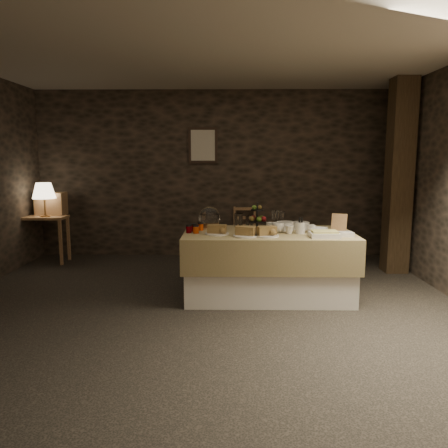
{
  "coord_description": "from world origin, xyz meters",
  "views": [
    {
      "loc": [
        0.26,
        -4.42,
        1.55
      ],
      "look_at": [
        0.2,
        0.2,
        0.86
      ],
      "focal_mm": 35.0,
      "sensor_mm": 36.0,
      "label": 1
    }
  ],
  "objects_px": {
    "wine_rack": "(51,204)",
    "chair": "(245,235)",
    "console_table": "(44,225)",
    "table_lamp": "(44,191)",
    "timber_column": "(399,177)",
    "buffet_table": "(268,260)",
    "fruit_stand": "(258,218)"
  },
  "relations": [
    {
      "from": "console_table",
      "to": "fruit_stand",
      "type": "bearing_deg",
      "value": -23.48
    },
    {
      "from": "wine_rack",
      "to": "chair",
      "type": "bearing_deg",
      "value": 3.62
    },
    {
      "from": "table_lamp",
      "to": "wine_rack",
      "type": "relative_size",
      "value": 1.19
    },
    {
      "from": "buffet_table",
      "to": "console_table",
      "type": "xyz_separation_m",
      "value": [
        -3.19,
        1.6,
        0.14
      ]
    },
    {
      "from": "buffet_table",
      "to": "chair",
      "type": "distance_m",
      "value": 1.98
    },
    {
      "from": "chair",
      "to": "fruit_stand",
      "type": "xyz_separation_m",
      "value": [
        0.09,
        -1.71,
        0.51
      ]
    },
    {
      "from": "console_table",
      "to": "chair",
      "type": "height_order",
      "value": "chair"
    },
    {
      "from": "timber_column",
      "to": "fruit_stand",
      "type": "bearing_deg",
      "value": -155.84
    },
    {
      "from": "buffet_table",
      "to": "timber_column",
      "type": "height_order",
      "value": "timber_column"
    },
    {
      "from": "wine_rack",
      "to": "timber_column",
      "type": "xyz_separation_m",
      "value": [
        4.99,
        -0.65,
        0.43
      ]
    },
    {
      "from": "console_table",
      "to": "timber_column",
      "type": "relative_size",
      "value": 0.27
    },
    {
      "from": "buffet_table",
      "to": "timber_column",
      "type": "bearing_deg",
      "value": 31.47
    },
    {
      "from": "buffet_table",
      "to": "fruit_stand",
      "type": "bearing_deg",
      "value": 112.07
    },
    {
      "from": "buffet_table",
      "to": "wine_rack",
      "type": "xyz_separation_m",
      "value": [
        -3.14,
        1.78,
        0.44
      ]
    },
    {
      "from": "console_table",
      "to": "table_lamp",
      "type": "height_order",
      "value": "table_lamp"
    },
    {
      "from": "console_table",
      "to": "table_lamp",
      "type": "distance_m",
      "value": 0.51
    },
    {
      "from": "table_lamp",
      "to": "chair",
      "type": "distance_m",
      "value": 3.07
    },
    {
      "from": "fruit_stand",
      "to": "chair",
      "type": "bearing_deg",
      "value": 92.91
    },
    {
      "from": "buffet_table",
      "to": "chair",
      "type": "xyz_separation_m",
      "value": [
        -0.19,
        1.97,
        -0.07
      ]
    },
    {
      "from": "buffet_table",
      "to": "timber_column",
      "type": "xyz_separation_m",
      "value": [
        1.85,
        1.13,
        0.87
      ]
    },
    {
      "from": "chair",
      "to": "timber_column",
      "type": "bearing_deg",
      "value": -22.05
    },
    {
      "from": "chair",
      "to": "table_lamp",
      "type": "bearing_deg",
      "value": -171.82
    },
    {
      "from": "table_lamp",
      "to": "wine_rack",
      "type": "height_order",
      "value": "table_lamp"
    },
    {
      "from": "wine_rack",
      "to": "console_table",
      "type": "bearing_deg",
      "value": -105.52
    },
    {
      "from": "wine_rack",
      "to": "chair",
      "type": "distance_m",
      "value": 3.0
    },
    {
      "from": "chair",
      "to": "console_table",
      "type": "bearing_deg",
      "value": -172.89
    },
    {
      "from": "chair",
      "to": "timber_column",
      "type": "distance_m",
      "value": 2.4
    },
    {
      "from": "timber_column",
      "to": "chair",
      "type": "bearing_deg",
      "value": 157.81
    },
    {
      "from": "wine_rack",
      "to": "timber_column",
      "type": "height_order",
      "value": "timber_column"
    },
    {
      "from": "table_lamp",
      "to": "wine_rack",
      "type": "xyz_separation_m",
      "value": [
        -0.0,
        0.23,
        -0.21
      ]
    },
    {
      "from": "table_lamp",
      "to": "chair",
      "type": "relative_size",
      "value": 0.8
    },
    {
      "from": "table_lamp",
      "to": "chair",
      "type": "height_order",
      "value": "table_lamp"
    }
  ]
}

